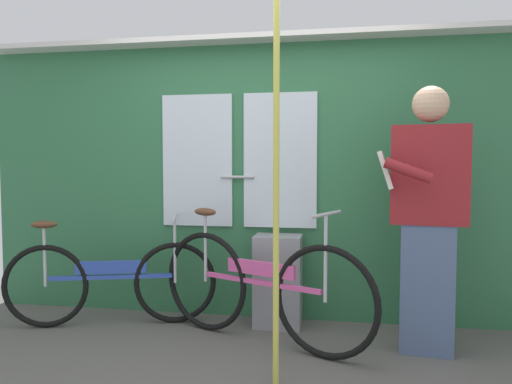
{
  "coord_description": "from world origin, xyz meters",
  "views": [
    {
      "loc": [
        0.62,
        -2.82,
        1.28
      ],
      "look_at": [
        0.03,
        0.59,
        1.08
      ],
      "focal_mm": 33.48,
      "sensor_mm": 36.0,
      "label": 1
    }
  ],
  "objects_px": {
    "trash_bin_by_wall": "(278,281)",
    "handrail_pole": "(276,191)",
    "bicycle_leaning_behind": "(110,281)",
    "passenger_reading_newspaper": "(427,213)",
    "bicycle_near_door": "(260,288)"
  },
  "relations": [
    {
      "from": "trash_bin_by_wall",
      "to": "handrail_pole",
      "type": "xyz_separation_m",
      "value": [
        0.12,
        -1.04,
        0.77
      ]
    },
    {
      "from": "handrail_pole",
      "to": "trash_bin_by_wall",
      "type": "bearing_deg",
      "value": 96.45
    },
    {
      "from": "trash_bin_by_wall",
      "to": "handrail_pole",
      "type": "distance_m",
      "value": 1.3
    },
    {
      "from": "passenger_reading_newspaper",
      "to": "handrail_pole",
      "type": "relative_size",
      "value": 0.79
    },
    {
      "from": "bicycle_near_door",
      "to": "bicycle_leaning_behind",
      "type": "distance_m",
      "value": 1.25
    },
    {
      "from": "bicycle_near_door",
      "to": "passenger_reading_newspaper",
      "type": "bearing_deg",
      "value": 24.69
    },
    {
      "from": "bicycle_leaning_behind",
      "to": "trash_bin_by_wall",
      "type": "xyz_separation_m",
      "value": [
        1.32,
        0.22,
        0.01
      ]
    },
    {
      "from": "trash_bin_by_wall",
      "to": "handrail_pole",
      "type": "relative_size",
      "value": 0.32
    },
    {
      "from": "bicycle_leaning_behind",
      "to": "handrail_pole",
      "type": "distance_m",
      "value": 1.82
    },
    {
      "from": "passenger_reading_newspaper",
      "to": "trash_bin_by_wall",
      "type": "relative_size",
      "value": 2.49
    },
    {
      "from": "bicycle_leaning_behind",
      "to": "passenger_reading_newspaper",
      "type": "relative_size",
      "value": 0.89
    },
    {
      "from": "trash_bin_by_wall",
      "to": "bicycle_leaning_behind",
      "type": "bearing_deg",
      "value": -170.47
    },
    {
      "from": "handrail_pole",
      "to": "passenger_reading_newspaper",
      "type": "bearing_deg",
      "value": 35.43
    },
    {
      "from": "bicycle_near_door",
      "to": "handrail_pole",
      "type": "bearing_deg",
      "value": -48.98
    },
    {
      "from": "bicycle_leaning_behind",
      "to": "passenger_reading_newspaper",
      "type": "distance_m",
      "value": 2.45
    }
  ]
}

